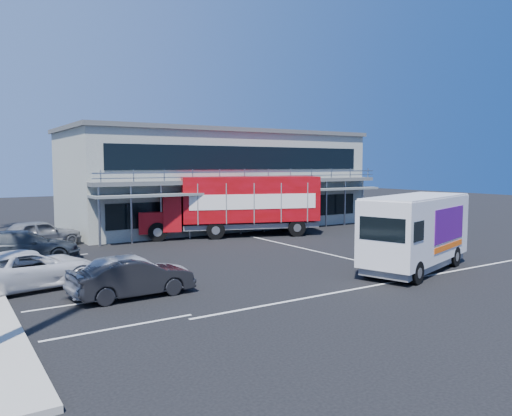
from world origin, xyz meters
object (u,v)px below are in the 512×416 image
white_van (416,231)px  parked_car_b (135,278)px  red_truck (237,203)px  parked_car_a (130,273)px

white_van → parked_car_b: (-12.04, 2.50, -1.09)m
red_truck → white_van: bearing=-66.4°
white_van → parked_car_a: 12.45m
red_truck → parked_car_a: bearing=-116.5°
parked_car_b → white_van: bearing=-103.1°
red_truck → parked_car_a: size_ratio=2.67×
white_van → parked_car_a: size_ratio=1.62×
white_van → parked_car_b: 12.35m
red_truck → parked_car_b: red_truck is taller
red_truck → parked_car_b: bearing=-115.2°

